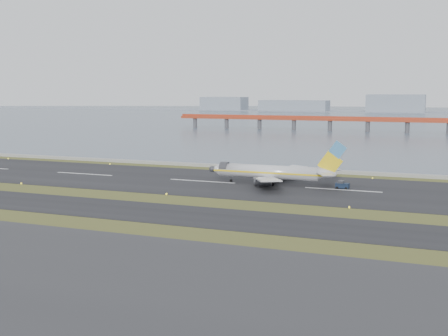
% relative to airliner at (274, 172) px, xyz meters
% --- Properties ---
extents(ground, '(1000.00, 1000.00, 0.00)m').
position_rel_airliner_xyz_m(ground, '(-20.63, -31.94, -3.46)').
color(ground, '#374A1A').
rests_on(ground, ground).
extents(taxiway_strip, '(1000.00, 18.00, 0.10)m').
position_rel_airliner_xyz_m(taxiway_strip, '(-20.63, -43.94, -3.41)').
color(taxiway_strip, black).
rests_on(taxiway_strip, ground).
extents(runway_strip, '(1000.00, 45.00, 0.10)m').
position_rel_airliner_xyz_m(runway_strip, '(-20.63, -1.94, -3.41)').
color(runway_strip, black).
rests_on(runway_strip, ground).
extents(seawall, '(1000.00, 2.50, 1.00)m').
position_rel_airliner_xyz_m(seawall, '(-20.63, 28.06, -2.96)').
color(seawall, gray).
rests_on(seawall, ground).
extents(bay_water, '(1400.00, 800.00, 1.30)m').
position_rel_airliner_xyz_m(bay_water, '(-20.63, 428.06, -3.46)').
color(bay_water, '#414C5D').
rests_on(bay_water, ground).
extents(red_pier, '(260.00, 5.00, 10.20)m').
position_rel_airliner_xyz_m(red_pier, '(-0.63, 218.06, 3.82)').
color(red_pier, '#A6361C').
rests_on(red_pier, ground).
extents(far_shoreline, '(1400.00, 80.00, 60.50)m').
position_rel_airliner_xyz_m(far_shoreline, '(-7.01, 588.06, 2.61)').
color(far_shoreline, gray).
rests_on(far_shoreline, ground).
extents(airliner, '(38.52, 32.89, 12.80)m').
position_rel_airliner_xyz_m(airliner, '(0.00, 0.00, 0.00)').
color(airliner, silver).
rests_on(airliner, ground).
extents(pushback_tug, '(3.57, 2.26, 2.20)m').
position_rel_airliner_xyz_m(pushback_tug, '(18.87, -0.29, -2.39)').
color(pushback_tug, '#121D31').
rests_on(pushback_tug, ground).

